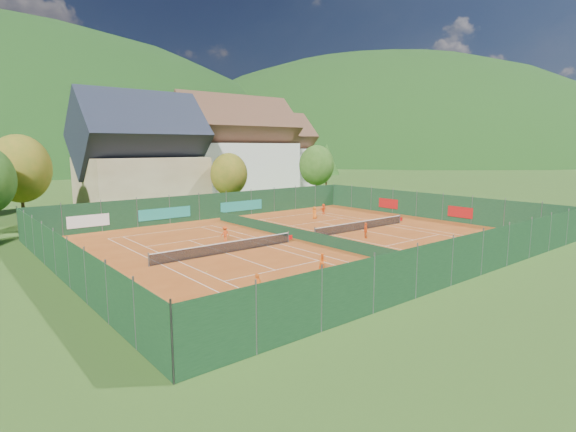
# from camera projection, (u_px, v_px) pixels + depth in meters

# --- Properties ---
(ground) EXTENTS (600.00, 600.00, 0.00)m
(ground) POSITION_uv_depth(u_px,v_px,m) (302.00, 240.00, 40.88)
(ground) COLOR #2C5119
(ground) RESTS_ON ground
(clay_pad) EXTENTS (40.00, 32.00, 0.01)m
(clay_pad) POSITION_uv_depth(u_px,v_px,m) (302.00, 240.00, 40.88)
(clay_pad) COLOR #A24717
(clay_pad) RESTS_ON ground
(court_markings_left) EXTENTS (11.03, 23.83, 0.00)m
(court_markings_left) POSITION_uv_depth(u_px,v_px,m) (226.00, 253.00, 35.88)
(court_markings_left) COLOR white
(court_markings_left) RESTS_ON ground
(court_markings_right) EXTENTS (11.03, 23.83, 0.00)m
(court_markings_right) POSITION_uv_depth(u_px,v_px,m) (361.00, 230.00, 45.87)
(court_markings_right) COLOR white
(court_markings_right) RESTS_ON ground
(tennis_net_left) EXTENTS (13.30, 0.10, 1.02)m
(tennis_net_left) POSITION_uv_depth(u_px,v_px,m) (228.00, 247.00, 35.90)
(tennis_net_left) COLOR #59595B
(tennis_net_left) RESTS_ON ground
(tennis_net_right) EXTENTS (13.30, 0.10, 1.02)m
(tennis_net_right) POSITION_uv_depth(u_px,v_px,m) (362.00, 225.00, 45.90)
(tennis_net_right) COLOR #59595B
(tennis_net_right) RESTS_ON ground
(court_divider) EXTENTS (0.03, 28.80, 1.00)m
(court_divider) POSITION_uv_depth(u_px,v_px,m) (302.00, 235.00, 40.80)
(court_divider) COLOR #13361F
(court_divider) RESTS_ON ground
(fence_north) EXTENTS (40.00, 0.10, 3.00)m
(fence_north) POSITION_uv_depth(u_px,v_px,m) (210.00, 207.00, 52.61)
(fence_north) COLOR #12341C
(fence_north) RESTS_ON ground
(fence_south) EXTENTS (40.00, 0.04, 3.00)m
(fence_south) POSITION_uv_depth(u_px,v_px,m) (468.00, 258.00, 28.40)
(fence_south) COLOR #123319
(fence_south) RESTS_ON ground
(fence_west) EXTENTS (0.04, 32.00, 3.00)m
(fence_west) POSITION_uv_depth(u_px,v_px,m) (62.00, 259.00, 28.15)
(fence_west) COLOR #14371B
(fence_west) RESTS_ON ground
(fence_east) EXTENTS (0.09, 32.00, 3.00)m
(fence_east) POSITION_uv_depth(u_px,v_px,m) (429.00, 206.00, 53.19)
(fence_east) COLOR #163C21
(fence_east) RESTS_ON ground
(chalet) EXTENTS (16.20, 12.00, 16.00)m
(chalet) POSITION_uv_depth(u_px,v_px,m) (141.00, 160.00, 60.95)
(chalet) COLOR beige
(chalet) RESTS_ON ground
(hotel_block_a) EXTENTS (21.60, 11.00, 17.25)m
(hotel_block_a) POSITION_uv_depth(u_px,v_px,m) (235.00, 153.00, 77.30)
(hotel_block_a) COLOR silver
(hotel_block_a) RESTS_ON ground
(hotel_block_b) EXTENTS (17.28, 10.00, 15.50)m
(hotel_block_b) POSITION_uv_depth(u_px,v_px,m) (272.00, 156.00, 92.29)
(hotel_block_b) COLOR silver
(hotel_block_b) RESTS_ON ground
(tree_west_mid) EXTENTS (6.44, 6.44, 9.78)m
(tree_west_mid) POSITION_uv_depth(u_px,v_px,m) (20.00, 169.00, 48.60)
(tree_west_mid) COLOR #4C351B
(tree_west_mid) RESTS_ON ground
(tree_center) EXTENTS (5.01, 5.01, 7.60)m
(tree_center) POSITION_uv_depth(u_px,v_px,m) (229.00, 174.00, 60.74)
(tree_center) COLOR #4D301B
(tree_center) RESTS_ON ground
(tree_east_front) EXTENTS (5.72, 5.72, 8.69)m
(tree_east_front) POSITION_uv_depth(u_px,v_px,m) (317.00, 165.00, 73.42)
(tree_east_front) COLOR #422C17
(tree_east_front) RESTS_ON ground
(tree_east_mid) EXTENTS (5.04, 5.04, 9.00)m
(tree_east_mid) POSITION_uv_depth(u_px,v_px,m) (327.00, 159.00, 85.69)
(tree_east_mid) COLOR #432B18
(tree_east_mid) RESTS_ON ground
(tree_east_back) EXTENTS (7.15, 7.15, 10.86)m
(tree_east_back) POSITION_uv_depth(u_px,v_px,m) (268.00, 155.00, 86.71)
(tree_east_back) COLOR #463019
(tree_east_back) RESTS_ON ground
(mountain_backdrop) EXTENTS (820.00, 530.00, 242.00)m
(mountain_backdrop) POSITION_uv_depth(u_px,v_px,m) (59.00, 236.00, 243.51)
(mountain_backdrop) COLOR black
(mountain_backdrop) RESTS_ON ground
(ball_hopper) EXTENTS (0.34, 0.34, 0.80)m
(ball_hopper) POSITION_uv_depth(u_px,v_px,m) (500.00, 239.00, 38.76)
(ball_hopper) COLOR slate
(ball_hopper) RESTS_ON ground
(loose_ball_0) EXTENTS (0.07, 0.07, 0.07)m
(loose_ball_0) POSITION_uv_depth(u_px,v_px,m) (207.00, 272.00, 30.46)
(loose_ball_0) COLOR #CCD833
(loose_ball_0) RESTS_ON ground
(loose_ball_1) EXTENTS (0.07, 0.07, 0.07)m
(loose_ball_1) POSITION_uv_depth(u_px,v_px,m) (435.00, 257.00, 34.57)
(loose_ball_1) COLOR #CCD833
(loose_ball_1) RESTS_ON ground
(loose_ball_2) EXTENTS (0.07, 0.07, 0.07)m
(loose_ball_2) POSITION_uv_depth(u_px,v_px,m) (284.00, 231.00, 45.31)
(loose_ball_2) COLOR #CCD833
(loose_ball_2) RESTS_ON ground
(player_left_near) EXTENTS (0.62, 0.49, 1.48)m
(player_left_near) POSITION_uv_depth(u_px,v_px,m) (258.00, 286.00, 25.00)
(player_left_near) COLOR #CA5011
(player_left_near) RESTS_ON ground
(player_left_mid) EXTENTS (0.71, 0.63, 1.22)m
(player_left_mid) POSITION_uv_depth(u_px,v_px,m) (323.00, 262.00, 30.79)
(player_left_mid) COLOR orange
(player_left_mid) RESTS_ON ground
(player_left_far) EXTENTS (0.89, 0.51, 1.37)m
(player_left_far) POSITION_uv_depth(u_px,v_px,m) (225.00, 234.00, 40.42)
(player_left_far) COLOR #E64914
(player_left_far) RESTS_ON ground
(player_right_near) EXTENTS (0.84, 0.86, 1.45)m
(player_right_near) POSITION_uv_depth(u_px,v_px,m) (366.00, 230.00, 41.75)
(player_right_near) COLOR #EF5415
(player_right_near) RESTS_ON ground
(player_right_far_a) EXTENTS (0.73, 0.49, 1.45)m
(player_right_far_a) POSITION_uv_depth(u_px,v_px,m) (315.00, 213.00, 52.95)
(player_right_far_a) COLOR orange
(player_right_far_a) RESTS_ON ground
(player_right_far_b) EXTENTS (1.30, 0.65, 1.35)m
(player_right_far_b) POSITION_uv_depth(u_px,v_px,m) (323.00, 209.00, 56.35)
(player_right_far_b) COLOR #FA4F16
(player_right_far_b) RESTS_ON ground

